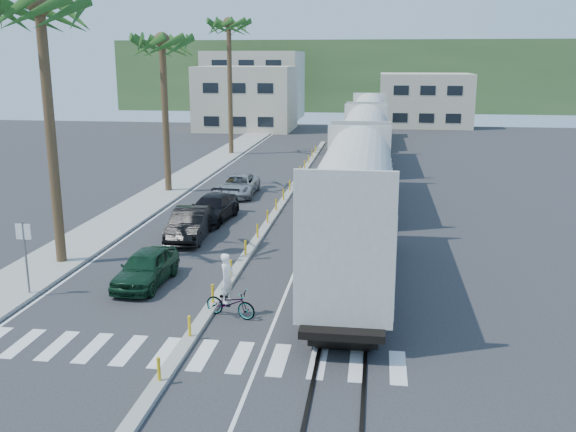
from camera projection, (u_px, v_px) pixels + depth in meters
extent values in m
plane|color=#28282B|center=(198.00, 328.00, 21.95)|extent=(140.00, 140.00, 0.00)
cube|color=gray|center=(179.00, 183.00, 47.12)|extent=(3.00, 90.00, 0.15)
cube|color=black|center=(355.00, 180.00, 48.29)|extent=(0.12, 100.00, 0.06)
cube|color=black|center=(374.00, 181.00, 48.09)|extent=(0.12, 100.00, 0.06)
cube|color=gray|center=(283.00, 201.00, 41.16)|extent=(0.45, 60.00, 0.15)
cylinder|color=yellow|center=(159.00, 369.00, 17.98)|extent=(0.10, 0.10, 0.70)
cylinder|color=yellow|center=(189.00, 326.00, 20.87)|extent=(0.10, 0.10, 0.70)
cylinder|color=yellow|center=(213.00, 293.00, 23.75)|extent=(0.10, 0.10, 0.70)
cylinder|color=yellow|center=(231.00, 268.00, 26.64)|extent=(0.10, 0.10, 0.70)
cylinder|color=yellow|center=(245.00, 248.00, 29.52)|extent=(0.10, 0.10, 0.70)
cylinder|color=yellow|center=(257.00, 231.00, 32.41)|extent=(0.10, 0.10, 0.70)
cylinder|color=yellow|center=(268.00, 217.00, 35.29)|extent=(0.10, 0.10, 0.70)
cylinder|color=yellow|center=(276.00, 205.00, 38.18)|extent=(0.10, 0.10, 0.70)
cylinder|color=yellow|center=(283.00, 194.00, 41.06)|extent=(0.10, 0.10, 0.70)
cylinder|color=yellow|center=(290.00, 185.00, 43.95)|extent=(0.10, 0.10, 0.70)
cylinder|color=yellow|center=(295.00, 178.00, 46.83)|extent=(0.10, 0.10, 0.70)
cylinder|color=yellow|center=(300.00, 171.00, 49.72)|extent=(0.10, 0.10, 0.70)
cylinder|color=yellow|center=(305.00, 164.00, 52.60)|extent=(0.10, 0.10, 0.70)
cylinder|color=yellow|center=(309.00, 159.00, 55.48)|extent=(0.10, 0.10, 0.70)
cylinder|color=yellow|center=(312.00, 154.00, 58.37)|extent=(0.10, 0.10, 0.70)
cylinder|color=yellow|center=(315.00, 149.00, 61.25)|extent=(0.10, 0.10, 0.70)
cube|color=silver|center=(181.00, 353.00, 20.03)|extent=(14.00, 2.20, 0.01)
cube|color=silver|center=(202.00, 184.00, 46.91)|extent=(0.12, 90.00, 0.01)
cube|color=silver|center=(328.00, 188.00, 45.65)|extent=(0.12, 90.00, 0.01)
cube|color=#B9B8AA|center=(353.00, 222.00, 25.31)|extent=(3.00, 12.88, 3.40)
cylinder|color=#B9B8AA|center=(354.00, 179.00, 24.90)|extent=(2.90, 12.58, 2.90)
cube|color=black|center=(351.00, 275.00, 25.83)|extent=(2.60, 12.88, 1.00)
cube|color=#B9B8AA|center=(363.00, 162.00, 39.73)|extent=(3.00, 12.88, 3.40)
cylinder|color=#B9B8AA|center=(363.00, 135.00, 39.32)|extent=(2.90, 12.58, 2.90)
cube|color=black|center=(362.00, 197.00, 40.25)|extent=(2.60, 12.88, 1.00)
cube|color=#B9B8AA|center=(367.00, 135.00, 54.15)|extent=(3.00, 12.88, 3.40)
cylinder|color=#B9B8AA|center=(368.00, 114.00, 53.74)|extent=(2.90, 12.58, 2.90)
cube|color=black|center=(367.00, 160.00, 54.68)|extent=(2.60, 12.88, 1.00)
cube|color=#4C4C4F|center=(370.00, 133.00, 69.93)|extent=(3.00, 17.00, 0.50)
cube|color=gold|center=(370.00, 120.00, 68.60)|extent=(2.70, 12.24, 2.60)
cube|color=gold|center=(371.00, 112.00, 75.05)|extent=(3.00, 3.74, 3.20)
cube|color=black|center=(370.00, 138.00, 70.07)|extent=(2.60, 13.60, 0.90)
cylinder|color=brown|center=(51.00, 142.00, 27.48)|extent=(0.44, 0.44, 11.00)
sphere|color=#214916|center=(39.00, 3.00, 26.13)|extent=(3.20, 3.20, 3.20)
cylinder|color=brown|center=(165.00, 119.00, 43.03)|extent=(0.44, 0.44, 10.00)
sphere|color=#214916|center=(162.00, 40.00, 41.80)|extent=(3.20, 3.20, 3.20)
cylinder|color=brown|center=(230.00, 91.00, 60.06)|extent=(0.44, 0.44, 12.00)
sphere|color=#214916|center=(229.00, 23.00, 58.58)|extent=(3.20, 3.20, 3.20)
cylinder|color=slate|center=(26.00, 259.00, 24.50)|extent=(0.08, 0.08, 3.00)
cube|color=silver|center=(23.00, 232.00, 24.24)|extent=(0.60, 0.04, 0.60)
cube|color=#B4AA8F|center=(246.00, 98.00, 82.09)|extent=(12.00, 10.00, 8.00)
cube|color=#B4AA8F|center=(254.00, 85.00, 97.51)|extent=(14.00, 12.00, 10.00)
cube|color=#B4AA8F|center=(425.00, 100.00, 86.80)|extent=(12.00, 10.00, 7.00)
cube|color=#385628|center=(347.00, 75.00, 116.67)|extent=(80.00, 20.00, 12.00)
imported|color=#10321D|center=(146.00, 268.00, 26.01)|extent=(1.98, 4.34, 1.44)
imported|color=black|center=(190.00, 224.00, 32.55)|extent=(2.30, 4.99, 1.57)
imported|color=black|center=(212.00, 208.00, 36.20)|extent=(3.03, 5.42, 1.46)
imported|color=#9A9C9F|center=(239.00, 185.00, 42.96)|extent=(2.52, 5.08, 1.38)
imported|color=#9EA0A5|center=(230.00, 303.00, 22.79)|extent=(1.79, 2.35, 1.03)
imported|color=white|center=(227.00, 278.00, 22.58)|extent=(0.90, 0.80, 1.79)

